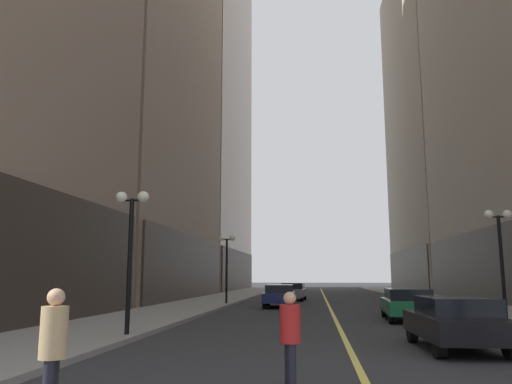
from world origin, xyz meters
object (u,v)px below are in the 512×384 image
object	(u,v)px
car_green	(407,303)
street_lamp_right_mid	(500,240)
car_black	(455,321)
street_lamp_left_far	(227,254)
pedestrian_in_tan_trench	(53,345)
street_lamp_left_near	(131,229)
car_grey	(293,291)
pedestrian_in_red_jacket	(290,334)
car_navy	(279,295)

from	to	relation	value
car_green	street_lamp_right_mid	size ratio (longest dim) A/B	1.09
car_black	street_lamp_left_far	xyz separation A→B (m)	(-9.07, 18.26, 2.54)
pedestrian_in_tan_trench	street_lamp_left_near	bearing A→B (deg)	104.73
car_grey	pedestrian_in_red_jacket	bearing A→B (deg)	-87.72
car_black	pedestrian_in_red_jacket	distance (m)	6.45
street_lamp_left_near	pedestrian_in_tan_trench	bearing A→B (deg)	-75.27
car_navy	street_lamp_right_mid	size ratio (longest dim) A/B	1.03
car_grey	pedestrian_in_red_jacket	xyz separation A→B (m)	(1.21, -30.42, 0.20)
car_navy	street_lamp_left_far	bearing A→B (deg)	161.67
car_grey	pedestrian_in_red_jacket	world-z (taller)	pedestrian_in_red_jacket
pedestrian_in_tan_trench	street_lamp_left_near	distance (m)	9.10
street_lamp_left_near	car_green	bearing A→B (deg)	38.33
car_green	car_navy	bearing A→B (deg)	125.19
car_grey	pedestrian_in_tan_trench	bearing A→B (deg)	-92.94
street_lamp_left_far	street_lamp_right_mid	xyz separation A→B (m)	(12.80, -11.15, 0.00)
pedestrian_in_red_jacket	street_lamp_left_near	size ratio (longest dim) A/B	0.36
car_black	car_navy	distance (m)	18.03
street_lamp_left_near	street_lamp_left_far	bearing A→B (deg)	90.00
car_black	street_lamp_right_mid	bearing A→B (deg)	62.29
car_black	street_lamp_left_far	world-z (taller)	street_lamp_left_far
pedestrian_in_red_jacket	car_navy	bearing A→B (deg)	94.37
pedestrian_in_red_jacket	pedestrian_in_tan_trench	distance (m)	3.64
car_black	car_grey	bearing A→B (deg)	101.50
car_navy	street_lamp_left_far	size ratio (longest dim) A/B	1.03
car_grey	street_lamp_left_far	size ratio (longest dim) A/B	1.00
street_lamp_left_far	street_lamp_right_mid	world-z (taller)	same
car_navy	street_lamp_left_far	world-z (taller)	street_lamp_left_far
car_grey	street_lamp_left_near	xyz separation A→B (m)	(-3.92, -24.12, 2.54)
pedestrian_in_red_jacket	street_lamp_left_far	bearing A→B (deg)	102.38
pedestrian_in_red_jacket	street_lamp_right_mid	xyz separation A→B (m)	(7.67, 12.22, 2.33)
pedestrian_in_tan_trench	car_black	bearing A→B (deg)	47.03
pedestrian_in_tan_trench	street_lamp_left_far	size ratio (longest dim) A/B	0.38
pedestrian_in_red_jacket	street_lamp_right_mid	size ratio (longest dim) A/B	0.36
car_black	pedestrian_in_tan_trench	world-z (taller)	pedestrian_in_tan_trench
car_green	street_lamp_right_mid	bearing A→B (deg)	-24.32
pedestrian_in_tan_trench	street_lamp_left_far	bearing A→B (deg)	95.01
street_lamp_left_far	car_green	bearing A→B (deg)	-45.62
pedestrian_in_tan_trench	car_navy	bearing A→B (deg)	87.22
pedestrian_in_red_jacket	street_lamp_left_far	xyz separation A→B (m)	(-5.13, 23.37, 2.33)
pedestrian_in_red_jacket	pedestrian_in_tan_trench	xyz separation A→B (m)	(-2.89, -2.22, 0.06)
pedestrian_in_red_jacket	street_lamp_left_near	xyz separation A→B (m)	(-5.13, 6.31, 2.33)
car_navy	pedestrian_in_tan_trench	size ratio (longest dim) A/B	2.69
street_lamp_left_near	street_lamp_right_mid	size ratio (longest dim) A/B	1.00
car_black	pedestrian_in_red_jacket	world-z (taller)	pedestrian_in_red_jacket
car_green	pedestrian_in_tan_trench	xyz separation A→B (m)	(-7.17, -15.97, 0.27)
car_navy	street_lamp_left_far	xyz separation A→B (m)	(-3.43, 1.14, 2.54)
pedestrian_in_tan_trench	pedestrian_in_red_jacket	bearing A→B (deg)	37.51
pedestrian_in_red_jacket	street_lamp_left_far	distance (m)	24.04
car_green	street_lamp_left_far	bearing A→B (deg)	134.38
car_green	car_navy	distance (m)	10.38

